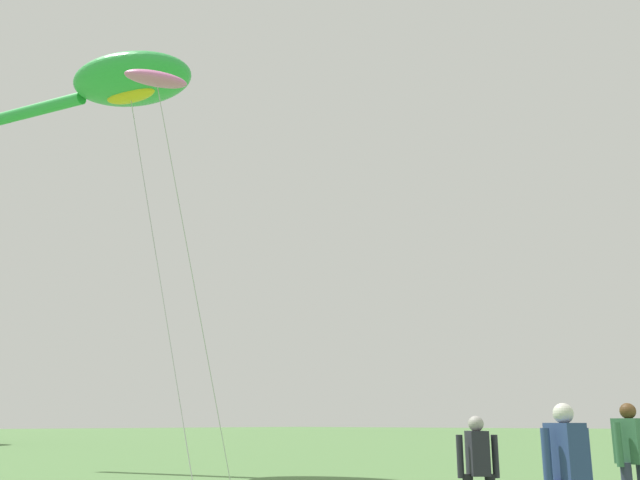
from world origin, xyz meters
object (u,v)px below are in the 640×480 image
Objects in this scene: big_show_kite at (125,83)px; small_kite_bird_shape at (156,81)px; person_child_front at (568,470)px; person_photographer at (632,455)px; person_redhead_woman at (478,467)px.

big_show_kite is 9.89m from small_kite_bird_shape.
person_child_front is 3.21m from person_photographer.
person_photographer reaches higher than person_child_front.
person_redhead_woman is (-3.05, -13.87, -11.22)m from big_show_kite.
person_redhead_woman is (0.96, 1.58, -0.07)m from person_child_front.
person_photographer is at bearing -71.74° from person_redhead_woman.
person_photographer reaches higher than person_redhead_woman.
big_show_kite reaches higher than person_redhead_woman.
person_photographer is 0.21× the size of small_kite_bird_shape.
person_child_front is (-4.01, -15.45, -11.15)m from big_show_kite.
person_redhead_woman is at bearing 83.30° from person_photographer.
person_child_front reaches higher than person_redhead_woman.
small_kite_bird_shape reaches higher than person_photographer.
person_photographer is (3.19, 0.41, 0.04)m from person_child_front.
person_child_front is 0.96× the size of person_photographer.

